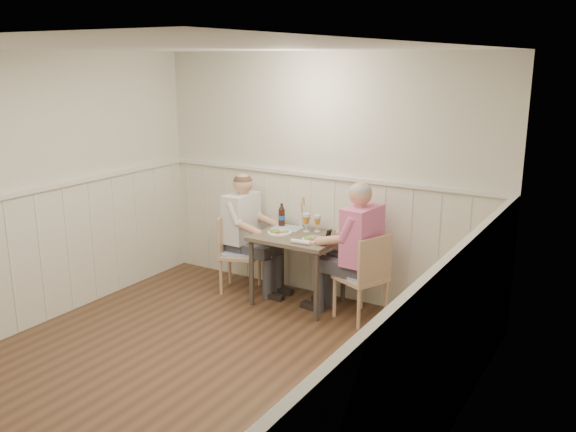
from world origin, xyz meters
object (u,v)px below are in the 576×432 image
at_px(man_in_pink, 357,261).
at_px(grass_vase, 301,213).
at_px(chair_right, 365,274).
at_px(beer_bottle, 282,216).
at_px(chair_left, 235,250).
at_px(diner_cream, 245,241).
at_px(dining_table, 298,245).

bearing_deg(man_in_pink, grass_vase, 159.64).
height_order(chair_right, beer_bottle, beer_bottle).
xyz_separation_m(chair_left, diner_cream, (0.07, 0.08, 0.09)).
relative_size(chair_right, diner_cream, 0.66).
xyz_separation_m(chair_right, grass_vase, (-0.91, 0.33, 0.43)).
distance_m(chair_right, beer_bottle, 1.21).
height_order(chair_left, beer_bottle, beer_bottle).
xyz_separation_m(diner_cream, beer_bottle, (0.38, 0.16, 0.30)).
bearing_deg(dining_table, chair_right, -3.35).
bearing_deg(dining_table, chair_left, -177.91).
height_order(dining_table, diner_cream, diner_cream).
bearing_deg(grass_vase, diner_cream, -158.65).
xyz_separation_m(chair_left, beer_bottle, (0.45, 0.24, 0.39)).
bearing_deg(man_in_pink, diner_cream, 177.10).
bearing_deg(chair_left, diner_cream, 49.46).
bearing_deg(man_in_pink, beer_bottle, 167.12).
height_order(chair_right, man_in_pink, man_in_pink).
bearing_deg(diner_cream, chair_left, -130.54).
distance_m(dining_table, beer_bottle, 0.45).
distance_m(man_in_pink, grass_vase, 0.92).
relative_size(man_in_pink, beer_bottle, 5.57).
bearing_deg(diner_cream, chair_right, -3.84).
height_order(dining_table, grass_vase, grass_vase).
bearing_deg(chair_left, grass_vase, 25.41).
relative_size(dining_table, chair_left, 1.01).
bearing_deg(chair_left, beer_bottle, 28.34).
height_order(beer_bottle, grass_vase, grass_vase).
bearing_deg(beer_bottle, chair_left, -151.66).
bearing_deg(diner_cream, beer_bottle, 22.88).
bearing_deg(dining_table, beer_bottle, 146.89).
bearing_deg(beer_bottle, man_in_pink, -12.88).
relative_size(chair_left, diner_cream, 0.64).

